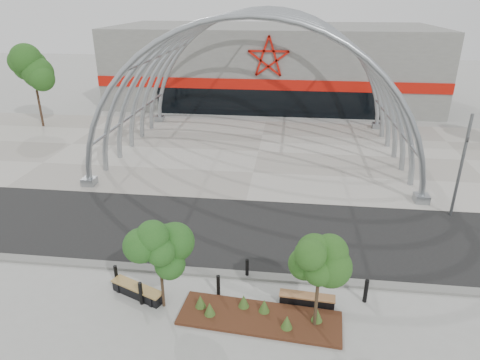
% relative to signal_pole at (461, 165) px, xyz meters
% --- Properties ---
extents(ground, '(140.00, 140.00, 0.00)m').
position_rel_signal_pole_xyz_m(ground, '(-11.18, -6.56, -2.95)').
color(ground, '#9B9B95').
rests_on(ground, ground).
extents(road, '(140.00, 7.00, 0.02)m').
position_rel_signal_pole_xyz_m(road, '(-11.18, -3.06, -2.94)').
color(road, black).
rests_on(road, ground).
extents(forecourt, '(60.00, 17.00, 0.04)m').
position_rel_signal_pole_xyz_m(forecourt, '(-11.18, 8.94, -2.93)').
color(forecourt, '#9B958B').
rests_on(forecourt, ground).
extents(kerb, '(60.00, 0.50, 0.12)m').
position_rel_signal_pole_xyz_m(kerb, '(-11.18, -6.81, -2.89)').
color(kerb, '#63635E').
rests_on(kerb, ground).
extents(arena_building, '(34.00, 15.24, 8.00)m').
position_rel_signal_pole_xyz_m(arena_building, '(-11.18, 26.89, 1.04)').
color(arena_building, slate).
rests_on(arena_building, ground).
extents(vault_canopy, '(20.80, 15.80, 20.36)m').
position_rel_signal_pole_xyz_m(vault_canopy, '(-11.18, 8.94, -2.93)').
color(vault_canopy, '#93999E').
rests_on(vault_canopy, ground).
extents(planting_bed, '(6.07, 2.30, 0.63)m').
position_rel_signal_pole_xyz_m(planting_bed, '(-9.70, -9.31, -2.80)').
color(planting_bed, '#36140D').
rests_on(planting_bed, ground).
extents(signal_pole, '(0.36, 0.79, 5.64)m').
position_rel_signal_pole_xyz_m(signal_pole, '(0.00, 0.00, 0.00)').
color(signal_pole, slate).
rests_on(signal_pole, ground).
extents(street_tree_0, '(1.56, 1.56, 3.55)m').
position_rel_signal_pole_xyz_m(street_tree_0, '(-13.33, -9.03, -0.40)').
color(street_tree_0, '#2E2114').
rests_on(street_tree_0, ground).
extents(street_tree_1, '(1.48, 1.48, 3.51)m').
position_rel_signal_pole_xyz_m(street_tree_1, '(-7.64, -9.49, -0.43)').
color(street_tree_1, '#342919').
rests_on(street_tree_1, ground).
extents(bench_0, '(2.34, 1.39, 0.49)m').
position_rel_signal_pole_xyz_m(bench_0, '(-14.51, -8.62, -2.71)').
color(bench_0, black).
rests_on(bench_0, ground).
extents(bench_1, '(2.15, 0.62, 0.45)m').
position_rel_signal_pole_xyz_m(bench_1, '(-7.89, -8.30, -2.73)').
color(bench_1, black).
rests_on(bench_1, ground).
extents(bollard_0, '(0.15, 0.15, 0.91)m').
position_rel_signal_pole_xyz_m(bollard_0, '(-15.62, -7.98, -2.49)').
color(bollard_0, black).
rests_on(bollard_0, ground).
extents(bollard_1, '(0.16, 0.16, 0.97)m').
position_rel_signal_pole_xyz_m(bollard_1, '(-14.21, -9.02, -2.46)').
color(bollard_1, black).
rests_on(bollard_1, ground).
extents(bollard_2, '(0.15, 0.15, 0.91)m').
position_rel_signal_pole_xyz_m(bollard_2, '(-11.36, -8.14, -2.49)').
color(bollard_2, black).
rests_on(bollard_2, ground).
extents(bollard_3, '(0.14, 0.14, 0.88)m').
position_rel_signal_pole_xyz_m(bollard_3, '(-10.35, -6.85, -2.51)').
color(bollard_3, black).
rests_on(bollard_3, ground).
extents(bollard_4, '(0.16, 0.16, 1.00)m').
position_rel_signal_pole_xyz_m(bollard_4, '(-5.64, -7.84, -2.45)').
color(bollard_4, black).
rests_on(bollard_4, ground).
extents(bg_tree_0, '(3.00, 3.00, 6.45)m').
position_rel_signal_pole_xyz_m(bg_tree_0, '(-31.18, 13.44, 1.69)').
color(bg_tree_0, black).
rests_on(bg_tree_0, ground).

